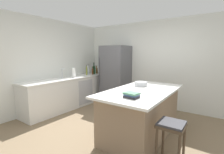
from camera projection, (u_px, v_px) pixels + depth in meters
The scene contains 18 objects.
ground_plane at pixel (113, 134), 3.27m from camera, with size 7.20×7.20×0.00m, color #7A664C.
wall_rear at pixel (155, 64), 4.91m from camera, with size 6.00×0.10×2.60m, color silver.
wall_left at pixel (41, 65), 4.48m from camera, with size 0.10×6.00×2.60m, color silver.
counter_run_left at pixel (70, 92), 4.92m from camera, with size 0.68×2.90×0.91m.
kitchen_island at pixel (142, 112), 3.19m from camera, with size 1.08×2.01×0.92m.
refrigerator at pixel (116, 75), 5.30m from camera, with size 0.83×0.76×1.87m.
bar_stool at pixel (171, 131), 2.25m from camera, with size 0.36×0.36×0.67m.
sink_faucet at pixel (62, 73), 4.70m from camera, with size 0.15×0.05×0.30m.
paper_towel_roll at pixel (74, 73), 4.92m from camera, with size 0.14×0.14×0.31m.
hot_sauce_bottle at pixel (96, 71), 5.97m from camera, with size 0.05×0.05×0.22m.
whiskey_bottle at pixel (96, 71), 5.84m from camera, with size 0.08×0.08×0.29m.
gin_bottle at pixel (95, 71), 5.74m from camera, with size 0.07×0.07×0.29m.
wine_bottle at pixel (94, 70), 5.66m from camera, with size 0.07×0.07×0.41m.
syrup_bottle at pixel (93, 71), 5.58m from camera, with size 0.06×0.06×0.27m.
soda_bottle at pixel (88, 71), 5.57m from camera, with size 0.06×0.06×0.34m.
olive_oil_bottle at pixel (87, 71), 5.46m from camera, with size 0.05×0.05×0.33m.
cookbook_stack at pixel (132, 95), 2.56m from camera, with size 0.25×0.21×0.09m.
mixing_bowl at pixel (141, 84), 3.50m from camera, with size 0.27×0.27×0.10m.
Camera 1 is at (1.76, -2.52, 1.60)m, focal length 25.83 mm.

